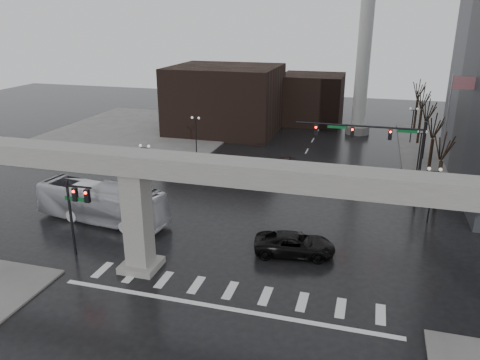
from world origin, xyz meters
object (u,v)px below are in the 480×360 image
at_px(far_car, 283,164).
at_px(pickup_truck, 295,244).
at_px(city_bus, 102,203).
at_px(signal_mast_arm, 381,141).

bearing_deg(far_car, pickup_truck, -65.41).
bearing_deg(pickup_truck, city_bus, 76.86).
bearing_deg(far_car, signal_mast_arm, -19.88).
xyz_separation_m(city_bus, far_car, (12.53, 18.63, -0.99)).
distance_m(signal_mast_arm, far_car, 13.33).
xyz_separation_m(pickup_truck, city_bus, (-17.32, 1.43, 0.87)).
bearing_deg(city_bus, pickup_truck, -87.33).
relative_size(signal_mast_arm, city_bus, 0.98).
bearing_deg(far_car, city_bus, -112.77).
bearing_deg(city_bus, signal_mast_arm, -54.58).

